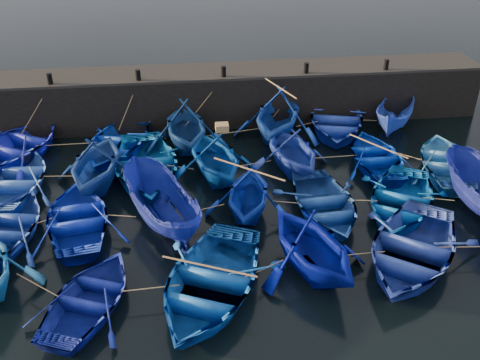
{
  "coord_description": "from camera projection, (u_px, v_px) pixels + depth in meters",
  "views": [
    {
      "loc": [
        -2.19,
        -14.59,
        11.55
      ],
      "look_at": [
        0.0,
        3.2,
        0.7
      ],
      "focal_mm": 40.0,
      "sensor_mm": 36.0,
      "label": 1
    }
  ],
  "objects": [
    {
      "name": "ground",
      "position": [
        251.0,
        244.0,
        18.6
      ],
      "size": [
        120.0,
        120.0,
        0.0
      ],
      "primitive_type": "plane",
      "color": "black",
      "rests_on": "ground"
    },
    {
      "name": "quay_wall",
      "position": [
        222.0,
        96.0,
        26.87
      ],
      "size": [
        26.0,
        2.5,
        2.5
      ],
      "primitive_type": "cube",
      "color": "black",
      "rests_on": "ground"
    },
    {
      "name": "bollard_2",
      "position": [
        224.0,
        71.0,
        25.27
      ],
      "size": [
        0.24,
        0.24,
        0.5
      ],
      "primitive_type": "cylinder",
      "color": "black",
      "rests_on": "quay_top"
    },
    {
      "name": "bollard_1",
      "position": [
        138.0,
        75.0,
        24.85
      ],
      "size": [
        0.24,
        0.24,
        0.5
      ],
      "primitive_type": "cylinder",
      "color": "black",
      "rests_on": "quay_top"
    },
    {
      "name": "boat_1",
      "position": [
        117.0,
        142.0,
        24.13
      ],
      "size": [
        5.06,
        6.0,
        1.06
      ],
      "primitive_type": "imported",
      "rotation": [
        0.0,
        0.0,
        -0.32
      ],
      "color": "#0B37C9",
      "rests_on": "ground"
    },
    {
      "name": "boat_19",
      "position": [
        479.0,
        191.0,
        19.9
      ],
      "size": [
        1.82,
        4.63,
        1.78
      ],
      "primitive_type": "imported",
      "rotation": [
        0.0,
        0.0,
        3.16
      ],
      "color": "navy",
      "rests_on": "ground"
    },
    {
      "name": "boat_22",
      "position": [
        209.0,
        282.0,
        16.11
      ],
      "size": [
        5.89,
        6.69,
        1.15
      ],
      "primitive_type": "imported",
      "rotation": [
        0.0,
        0.0,
        -0.42
      ],
      "color": "#0D499C",
      "rests_on": "ground"
    },
    {
      "name": "boat_9",
      "position": [
        215.0,
        156.0,
        21.79
      ],
      "size": [
        4.58,
        5.02,
        2.25
      ],
      "primitive_type": "imported",
      "rotation": [
        0.0,
        0.0,
        3.38
      ],
      "color": "navy",
      "rests_on": "ground"
    },
    {
      "name": "boat_4",
      "position": [
        336.0,
        120.0,
        26.04
      ],
      "size": [
        5.23,
        6.32,
        1.14
      ],
      "primitive_type": "imported",
      "rotation": [
        0.0,
        0.0,
        -0.27
      ],
      "color": "navy",
      "rests_on": "ground"
    },
    {
      "name": "boat_8",
      "position": [
        145.0,
        166.0,
        22.15
      ],
      "size": [
        4.69,
        6.14,
        1.19
      ],
      "primitive_type": "imported",
      "rotation": [
        0.0,
        0.0,
        0.11
      ],
      "color": "#095699",
      "rests_on": "ground"
    },
    {
      "name": "quay_top",
      "position": [
        222.0,
        71.0,
        26.19
      ],
      "size": [
        26.0,
        2.5,
        0.12
      ],
      "primitive_type": "cube",
      "color": "black",
      "rests_on": "quay_wall"
    },
    {
      "name": "boat_12",
      "position": [
        448.0,
        162.0,
        22.66
      ],
      "size": [
        4.44,
        5.42,
        0.98
      ],
      "primitive_type": "imported",
      "rotation": [
        0.0,
        0.0,
        2.89
      ],
      "color": "#397ED5",
      "rests_on": "ground"
    },
    {
      "name": "boat_23",
      "position": [
        312.0,
        244.0,
        16.82
      ],
      "size": [
        4.91,
        5.25,
        2.23
      ],
      "primitive_type": "imported",
      "rotation": [
        0.0,
        0.0,
        0.36
      ],
      "color": "#000B82",
      "rests_on": "ground"
    },
    {
      "name": "bollard_3",
      "position": [
        306.0,
        68.0,
        25.68
      ],
      "size": [
        0.24,
        0.24,
        0.5
      ],
      "primitive_type": "cylinder",
      "color": "black",
      "rests_on": "quay_top"
    },
    {
      "name": "bollard_4",
      "position": [
        386.0,
        65.0,
        26.1
      ],
      "size": [
        0.24,
        0.24,
        0.5
      ],
      "primitive_type": "cylinder",
      "color": "black",
      "rests_on": "quay_top"
    },
    {
      "name": "boat_2",
      "position": [
        185.0,
        125.0,
        24.18
      ],
      "size": [
        4.13,
        4.7,
        2.34
      ],
      "primitive_type": "imported",
      "rotation": [
        0.0,
        0.0,
        0.07
      ],
      "color": "navy",
      "rests_on": "ground"
    },
    {
      "name": "boat_3",
      "position": [
        278.0,
        114.0,
        25.0
      ],
      "size": [
        5.59,
        5.98,
        2.54
      ],
      "primitive_type": "imported",
      "rotation": [
        0.0,
        0.0,
        -0.36
      ],
      "color": "navy",
      "rests_on": "ground"
    },
    {
      "name": "boat_5",
      "position": [
        395.0,
        115.0,
        25.99
      ],
      "size": [
        3.55,
        4.4,
        1.62
      ],
      "primitive_type": "imported",
      "rotation": [
        0.0,
        0.0,
        -0.55
      ],
      "color": "blue",
      "rests_on": "ground"
    },
    {
      "name": "mooring_ropes",
      "position": [
        233.0,
        154.0,
        22.4
      ],
      "size": [
        17.82,
        12.14,
        2.1
      ],
      "color": "tan",
      "rests_on": "ground"
    },
    {
      "name": "boat_17",
      "position": [
        324.0,
        203.0,
        19.94
      ],
      "size": [
        3.61,
        4.84,
        0.96
      ],
      "primitive_type": "imported",
      "rotation": [
        0.0,
        0.0,
        0.06
      ],
      "color": "navy",
      "rests_on": "ground"
    },
    {
      "name": "loose_oars",
      "position": [
        286.0,
        157.0,
        20.53
      ],
      "size": [
        10.05,
        12.48,
        1.69
      ],
      "color": "#99724C",
      "rests_on": "ground"
    },
    {
      "name": "boat_21",
      "position": [
        91.0,
        297.0,
        15.76
      ],
      "size": [
        4.28,
        4.91,
        0.85
      ],
      "primitive_type": "imported",
      "rotation": [
        0.0,
        0.0,
        2.75
      ],
      "color": "navy",
      "rests_on": "ground"
    },
    {
      "name": "bollard_0",
      "position": [
        50.0,
        79.0,
        24.43
      ],
      "size": [
        0.24,
        0.24,
        0.5
      ],
      "primitive_type": "cylinder",
      "color": "black",
      "rests_on": "quay_top"
    },
    {
      "name": "boat_18",
      "position": [
        400.0,
        200.0,
        20.08
      ],
      "size": [
        5.44,
        5.97,
        1.01
      ],
      "primitive_type": "imported",
      "rotation": [
        0.0,
        0.0,
        -0.52
      ],
      "color": "#054B96",
      "rests_on": "ground"
    },
    {
      "name": "boat_24",
      "position": [
        411.0,
        249.0,
        17.47
      ],
      "size": [
        6.42,
        6.77,
        1.14
      ],
      "primitive_type": "imported",
      "rotation": [
        0.0,
        0.0,
        -0.62
      ],
      "color": "navy",
      "rests_on": "ground"
    },
    {
      "name": "boat_15",
      "position": [
        160.0,
        206.0,
        18.97
      ],
      "size": [
        3.6,
        5.17,
        1.88
      ],
      "primitive_type": "imported",
      "rotation": [
        0.0,
        0.0,
        3.55
      ],
      "color": "navy",
      "rests_on": "ground"
    },
    {
      "name": "boat_0",
      "position": [
        14.0,
        146.0,
        23.62
      ],
      "size": [
        6.43,
        7.02,
        1.19
      ],
      "primitive_type": "imported",
      "rotation": [
        0.0,
        0.0,
        2.61
      ],
      "color": "#121A99",
      "rests_on": "ground"
    },
    {
      "name": "boat_13",
      "position": [
        6.0,
        228.0,
        18.59
      ],
      "size": [
        4.3,
        5.3,
        0.97
      ],
      "primitive_type": "imported",
      "rotation": [
        0.0,
        0.0,
        2.92
      ],
      "color": "navy",
      "rests_on": "ground"
    },
    {
      "name": "boat_6",
      "position": [
        17.0,
        179.0,
        21.41
      ],
      "size": [
        3.9,
        5.17,
        1.02
      ],
      "primitive_type": "imported",
      "rotation": [
        0.0,
        0.0,
        3.06
      ],
      "color": "blue",
      "rests_on": "ground"
    },
    {
      "name": "boat_11",
      "position": [
        376.0,
        156.0,
        23.15
      ],
      "size": [
        3.3,
        4.51,
        0.91
      ],
      "primitive_type": "imported",
      "rotation": [
        0.0,
        0.0,
        3.11
      ],
      "color": "#00289B",
      "rests_on": "ground"
    },
    {
      "name": "boat_14",
      "position": [
        78.0,
        218.0,
        19.13
      ],
      "size": [
        4.0,
        5.1,
        0.96
      ],
      "primitive_type": "imported",
      "rotation": [
        0.0,
        0.0,
        3.3
      ],
      "color": "#0C23A8",
      "rests_on": "ground"
    },
    {
      "name": "boat_16",
      "position": [
        248.0,
        193.0,
        19.63
      ],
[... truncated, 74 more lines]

